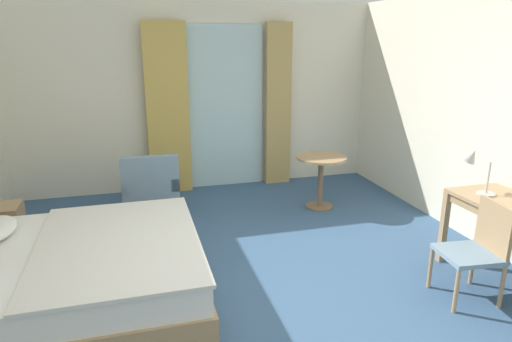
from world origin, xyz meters
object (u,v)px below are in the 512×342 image
object	(u,v)px
nightstand	(0,228)
desk_lamp	(474,162)
round_cafe_table	(321,170)
bed	(71,274)
desk_chair	(478,246)
armchair_by_window	(151,190)

from	to	relation	value
nightstand	desk_lamp	xyz separation A→B (m)	(4.51, -1.58, 0.82)
nightstand	round_cafe_table	xyz separation A→B (m)	(3.78, 0.28, 0.27)
bed	desk_lamp	world-z (taller)	desk_lamp
desk_chair	bed	bearing A→B (deg)	166.93
desk_chair	nightstand	bearing A→B (deg)	153.54
desk_chair	round_cafe_table	world-z (taller)	desk_chair
desk_chair	desk_lamp	xyz separation A→B (m)	(0.31, 0.51, 0.59)
bed	desk_lamp	size ratio (longest dim) A/B	4.63
desk_lamp	bed	bearing A→B (deg)	175.89
bed	round_cafe_table	distance (m)	3.34
desk_lamp	armchair_by_window	distance (m)	3.72
bed	desk_lamp	bearing A→B (deg)	-4.11
armchair_by_window	round_cafe_table	bearing A→B (deg)	-8.65
desk_chair	desk_lamp	bearing A→B (deg)	59.31
bed	round_cafe_table	bearing A→B (deg)	28.71
bed	nightstand	world-z (taller)	bed
desk_lamp	desk_chair	bearing A→B (deg)	-120.69
bed	desk_chair	bearing A→B (deg)	-13.07
desk_chair	armchair_by_window	distance (m)	3.76
nightstand	round_cafe_table	bearing A→B (deg)	4.31
bed	round_cafe_table	xyz separation A→B (m)	(2.92, 1.60, 0.23)
bed	armchair_by_window	distance (m)	2.07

